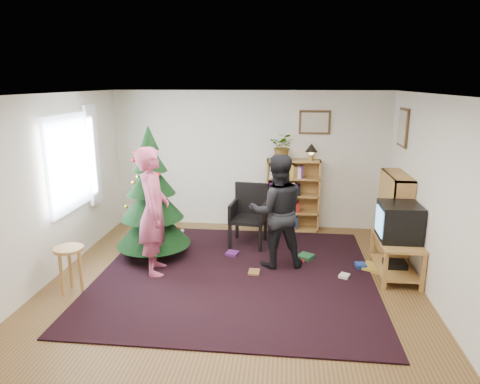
# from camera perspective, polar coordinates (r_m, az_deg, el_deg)

# --- Properties ---
(floor) EXTENTS (5.00, 5.00, 0.00)m
(floor) POSITION_cam_1_polar(r_m,az_deg,el_deg) (5.88, -0.92, -12.24)
(floor) COLOR brown
(floor) RESTS_ON ground
(ceiling) EXTENTS (5.00, 5.00, 0.00)m
(ceiling) POSITION_cam_1_polar(r_m,az_deg,el_deg) (5.25, -1.04, 12.89)
(ceiling) COLOR white
(ceiling) RESTS_ON wall_back
(wall_back) EXTENTS (5.00, 0.02, 2.50)m
(wall_back) POSITION_cam_1_polar(r_m,az_deg,el_deg) (7.86, 1.29, 4.28)
(wall_back) COLOR silver
(wall_back) RESTS_ON floor
(wall_front) EXTENTS (5.00, 0.02, 2.50)m
(wall_front) POSITION_cam_1_polar(r_m,az_deg,el_deg) (3.12, -6.80, -12.25)
(wall_front) COLOR silver
(wall_front) RESTS_ON floor
(wall_left) EXTENTS (0.02, 5.00, 2.50)m
(wall_left) POSITION_cam_1_polar(r_m,az_deg,el_deg) (6.25, -24.36, 0.27)
(wall_left) COLOR silver
(wall_left) RESTS_ON floor
(wall_right) EXTENTS (0.02, 5.00, 2.50)m
(wall_right) POSITION_cam_1_polar(r_m,az_deg,el_deg) (5.70, 24.81, -1.06)
(wall_right) COLOR silver
(wall_right) RESTS_ON floor
(rug) EXTENTS (3.80, 3.60, 0.02)m
(rug) POSITION_cam_1_polar(r_m,az_deg,el_deg) (6.15, -0.57, -10.90)
(rug) COLOR black
(rug) RESTS_ON floor
(window_pane) EXTENTS (0.04, 1.20, 1.40)m
(window_pane) POSITION_cam_1_polar(r_m,az_deg,el_deg) (6.70, -21.81, 3.60)
(window_pane) COLOR silver
(window_pane) RESTS_ON wall_left
(curtain) EXTENTS (0.06, 0.35, 1.60)m
(curtain) POSITION_cam_1_polar(r_m,az_deg,el_deg) (7.30, -19.01, 4.68)
(curtain) COLOR white
(curtain) RESTS_ON wall_left
(picture_back) EXTENTS (0.55, 0.03, 0.42)m
(picture_back) POSITION_cam_1_polar(r_m,az_deg,el_deg) (7.73, 9.93, 9.13)
(picture_back) COLOR #4C3319
(picture_back) RESTS_ON wall_back
(picture_right) EXTENTS (0.03, 0.50, 0.60)m
(picture_right) POSITION_cam_1_polar(r_m,az_deg,el_deg) (7.23, 20.92, 8.04)
(picture_right) COLOR #4C3319
(picture_right) RESTS_ON wall_right
(christmas_tree) EXTENTS (1.12, 1.12, 2.04)m
(christmas_tree) POSITION_cam_1_polar(r_m,az_deg,el_deg) (6.60, -11.65, -1.60)
(christmas_tree) COLOR #3F2816
(christmas_tree) RESTS_ON rug
(bookshelf_back) EXTENTS (0.95, 0.30, 1.30)m
(bookshelf_back) POSITION_cam_1_polar(r_m,az_deg,el_deg) (7.81, 7.05, -0.30)
(bookshelf_back) COLOR #AF783E
(bookshelf_back) RESTS_ON floor
(bookshelf_right) EXTENTS (0.30, 0.95, 1.30)m
(bookshelf_right) POSITION_cam_1_polar(r_m,az_deg,el_deg) (7.00, 19.84, -2.84)
(bookshelf_right) COLOR #AF783E
(bookshelf_right) RESTS_ON floor
(tv_stand) EXTENTS (0.53, 0.96, 0.55)m
(tv_stand) POSITION_cam_1_polar(r_m,az_deg,el_deg) (6.38, 20.08, -7.74)
(tv_stand) COLOR #AF783E
(tv_stand) RESTS_ON floor
(crt_tv) EXTENTS (0.53, 0.57, 0.50)m
(crt_tv) POSITION_cam_1_polar(r_m,az_deg,el_deg) (6.22, 20.43, -3.72)
(crt_tv) COLOR black
(crt_tv) RESTS_ON tv_stand
(armchair) EXTENTS (0.62, 0.62, 1.02)m
(armchair) POSITION_cam_1_polar(r_m,az_deg,el_deg) (7.10, 1.19, -2.67)
(armchair) COLOR black
(armchair) RESTS_ON rug
(stool) EXTENTS (0.37, 0.37, 0.61)m
(stool) POSITION_cam_1_polar(r_m,az_deg,el_deg) (5.92, -21.79, -8.12)
(stool) COLOR #AF783E
(stool) RESTS_ON floor
(person_standing) EXTENTS (0.57, 0.74, 1.81)m
(person_standing) POSITION_cam_1_polar(r_m,az_deg,el_deg) (6.04, -11.46, -2.57)
(person_standing) COLOR #AF4664
(person_standing) RESTS_ON rug
(person_by_chair) EXTENTS (0.92, 0.78, 1.67)m
(person_by_chair) POSITION_cam_1_polar(r_m,az_deg,el_deg) (6.17, 4.94, -2.62)
(person_by_chair) COLOR black
(person_by_chair) RESTS_ON rug
(potted_plant) EXTENTS (0.52, 0.48, 0.47)m
(potted_plant) POSITION_cam_1_polar(r_m,az_deg,el_deg) (7.63, 5.74, 6.08)
(potted_plant) COLOR gray
(potted_plant) RESTS_ON bookshelf_back
(table_lamp) EXTENTS (0.22, 0.22, 0.30)m
(table_lamp) POSITION_cam_1_polar(r_m,az_deg,el_deg) (7.65, 9.50, 5.69)
(table_lamp) COLOR #A57F33
(table_lamp) RESTS_ON bookshelf_back
(floor_clutter) EXTENTS (2.30, 0.82, 0.08)m
(floor_clutter) POSITION_cam_1_polar(r_m,az_deg,el_deg) (6.47, 9.18, -9.44)
(floor_clutter) COLOR #A51E19
(floor_clutter) RESTS_ON rug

